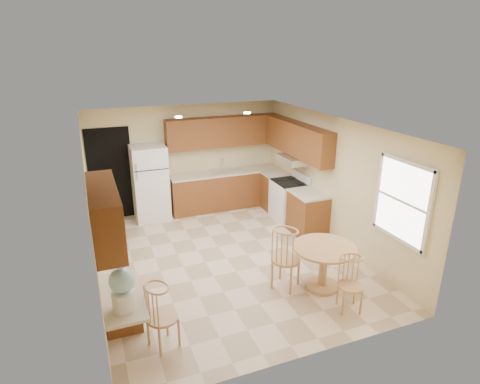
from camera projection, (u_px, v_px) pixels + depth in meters
name	position (u px, v px, depth m)	size (l,w,h in m)	color
floor	(227.00, 258.00, 7.50)	(5.50, 5.50, 0.00)	beige
ceiling	(225.00, 125.00, 6.65)	(4.50, 5.50, 0.02)	white
wall_back	(187.00, 158.00, 9.48)	(4.50, 0.02, 2.50)	beige
wall_front	(305.00, 272.00, 4.67)	(4.50, 0.02, 2.50)	beige
wall_left	(91.00, 214.00, 6.30)	(0.02, 5.50, 2.50)	beige
wall_right	(334.00, 181.00, 7.85)	(0.02, 5.50, 2.50)	beige
doorway	(111.00, 174.00, 8.93)	(0.90, 0.02, 2.10)	black
base_cab_back	(226.00, 190.00, 9.80)	(2.75, 0.60, 0.87)	brown
counter_back	(226.00, 172.00, 9.64)	(2.75, 0.63, 0.04)	beige
base_cab_right_a	(277.00, 192.00, 9.65)	(0.60, 0.59, 0.87)	brown
counter_right_a	(277.00, 174.00, 9.49)	(0.63, 0.59, 0.04)	beige
base_cab_right_b	(308.00, 214.00, 8.38)	(0.60, 0.80, 0.87)	brown
counter_right_b	(309.00, 194.00, 8.22)	(0.63, 0.80, 0.04)	beige
upper_cab_back	(224.00, 132.00, 9.43)	(2.75, 0.33, 0.70)	brown
upper_cab_right	(297.00, 139.00, 8.65)	(0.33, 2.42, 0.70)	brown
upper_cab_left	(105.00, 215.00, 4.75)	(0.33, 1.40, 0.70)	brown
sink	(225.00, 171.00, 9.63)	(0.78, 0.44, 0.01)	silver
range_hood	(294.00, 159.00, 8.74)	(0.50, 0.76, 0.14)	silver
desk_pedestal	(122.00, 306.00, 5.53)	(0.48, 0.42, 0.72)	brown
desk_top	(122.00, 297.00, 5.07)	(0.50, 1.20, 0.04)	beige
window	(403.00, 201.00, 6.14)	(0.06, 1.12, 1.30)	white
can_light_a	(179.00, 117.00, 7.53)	(0.14, 0.14, 0.02)	white
can_light_b	(247.00, 113.00, 8.02)	(0.14, 0.14, 0.02)	white
refrigerator	(150.00, 183.00, 8.98)	(0.75, 0.73, 1.71)	white
stove	(289.00, 200.00, 9.04)	(0.65, 0.76, 1.09)	white
dining_table	(324.00, 261.00, 6.43)	(1.01, 1.01, 0.75)	tan
chair_table_a	(289.00, 255.00, 6.32)	(0.46, 0.57, 1.04)	tan
chair_table_b	(354.00, 282.00, 5.80)	(0.38, 0.41, 0.85)	tan
chair_desk	(163.00, 314.00, 5.05)	(0.40, 0.52, 0.91)	tan
water_crock	(123.00, 288.00, 4.71)	(0.30, 0.30, 0.63)	white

